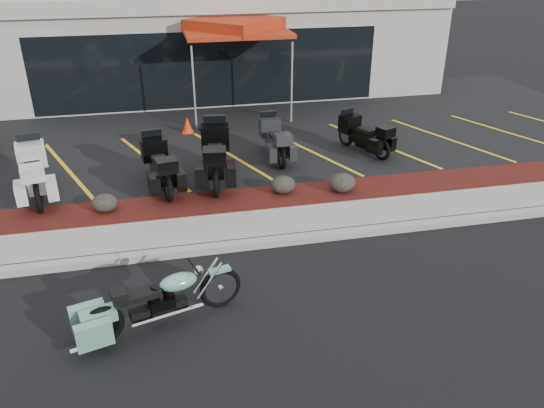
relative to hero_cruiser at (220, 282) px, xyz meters
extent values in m
plane|color=black|center=(1.17, 0.89, -0.48)|extent=(90.00, 90.00, 0.00)
cube|color=gray|center=(1.17, 1.79, -0.41)|extent=(24.00, 0.25, 0.15)
cube|color=gray|center=(1.17, 2.49, -0.41)|extent=(24.00, 1.20, 0.15)
cube|color=#34100C|center=(1.17, 3.69, -0.40)|extent=(24.00, 1.20, 0.16)
cube|color=black|center=(1.17, 9.09, -0.41)|extent=(26.00, 9.60, 0.15)
cube|color=gray|center=(1.17, 15.39, 1.52)|extent=(18.00, 8.00, 4.00)
cube|color=black|center=(1.17, 11.41, 1.02)|extent=(12.00, 0.06, 2.60)
cube|color=gray|center=(1.17, 11.38, 3.12)|extent=(18.00, 0.30, 0.50)
ellipsoid|color=black|center=(-2.08, 3.74, -0.12)|extent=(0.57, 0.47, 0.40)
ellipsoid|color=black|center=(1.98, 3.83, -0.11)|extent=(0.59, 0.49, 0.42)
ellipsoid|color=black|center=(3.38, 3.60, -0.09)|extent=(0.64, 0.54, 0.46)
cone|color=#F53108|center=(0.11, 8.81, -0.09)|extent=(0.39, 0.39, 0.49)
cylinder|color=silver|center=(0.94, 8.80, 0.96)|extent=(0.06, 0.06, 2.58)
cylinder|color=silver|center=(3.94, 9.71, 0.96)|extent=(0.06, 0.06, 2.58)
cylinder|color=silver|center=(0.02, 11.79, 0.96)|extent=(0.06, 0.06, 2.58)
cylinder|color=silver|center=(3.02, 12.71, 0.96)|extent=(0.06, 0.06, 2.58)
cube|color=#9B250E|center=(1.98, 10.75, 2.41)|extent=(4.20, 4.20, 0.13)
cube|color=#9B250E|center=(1.98, 10.75, 2.60)|extent=(3.33, 3.33, 0.39)
camera|label=1|loc=(-0.72, -7.27, 5.06)|focal=35.00mm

